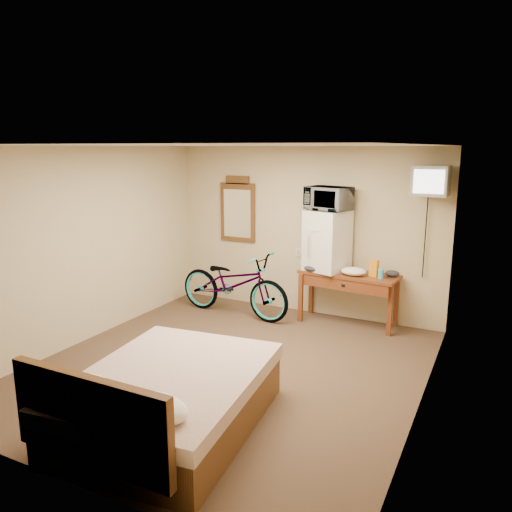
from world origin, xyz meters
name	(u,v)px	position (x,y,z in m)	size (l,w,h in m)	color
room	(228,262)	(0.00, 0.00, 1.25)	(4.60, 4.64, 2.50)	#473723
desk	(348,282)	(0.79, 2.00, 0.63)	(1.42, 0.65, 0.75)	brown
mini_fridge	(327,241)	(0.45, 2.05, 1.18)	(0.65, 0.64, 0.86)	silver
microwave	(328,199)	(0.45, 2.05, 1.78)	(0.60, 0.41, 0.33)	silver
snack_bag	(374,268)	(1.15, 2.00, 0.87)	(0.12, 0.07, 0.23)	orange
blue_cup	(381,274)	(1.26, 1.92, 0.82)	(0.07, 0.07, 0.13)	#3CA7CD
cloth_cream	(354,271)	(0.88, 1.94, 0.80)	(0.35, 0.27, 0.11)	beige
cloth_dark_a	(312,268)	(0.30, 1.88, 0.80)	(0.24, 0.18, 0.09)	black
cloth_dark_b	(392,274)	(1.38, 2.10, 0.79)	(0.19, 0.16, 0.09)	black
crt_television	(431,181)	(1.80, 2.02, 2.07)	(0.45, 0.57, 0.38)	black
wall_mirror	(238,210)	(-1.12, 2.27, 1.51)	(0.61, 0.04, 1.03)	brown
bicycle	(234,283)	(-0.85, 1.64, 0.49)	(0.65, 1.86, 0.98)	black
bed	(166,399)	(0.15, -1.38, 0.30)	(1.70, 2.13, 0.90)	brown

